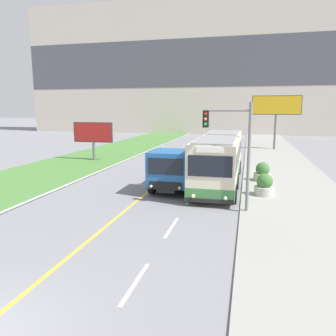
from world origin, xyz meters
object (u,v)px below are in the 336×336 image
(planter_round_near, at_px, (264,186))
(dump_truck, at_px, (174,170))
(city_bus, at_px, (220,159))
(planter_round_second, at_px, (262,173))
(billboard_large, at_px, (276,107))
(billboard_small, at_px, (93,133))
(traffic_light_mast, at_px, (234,142))

(planter_round_near, bearing_deg, dump_truck, 178.66)
(city_bus, relative_size, planter_round_second, 9.11)
(billboard_large, distance_m, planter_round_near, 23.21)
(dump_truck, distance_m, billboard_small, 14.13)
(city_bus, height_order, traffic_light_mast, traffic_light_mast)
(billboard_small, bearing_deg, billboard_large, 36.05)
(billboard_large, relative_size, billboard_small, 1.63)
(traffic_light_mast, xyz_separation_m, planter_round_second, (1.68, 7.16, -2.74))
(dump_truck, bearing_deg, planter_round_near, -1.34)
(dump_truck, height_order, traffic_light_mast, traffic_light_mast)
(city_bus, relative_size, planter_round_near, 9.23)
(billboard_small, distance_m, planter_round_second, 16.70)
(billboard_small, bearing_deg, planter_round_near, -32.63)
(billboard_large, height_order, planter_round_second, billboard_large)
(city_bus, height_order, billboard_small, billboard_small)
(planter_round_near, height_order, planter_round_second, planter_round_second)
(billboard_large, bearing_deg, planter_round_second, -96.33)
(dump_truck, xyz_separation_m, billboard_small, (-10.12, 9.77, 1.30))
(dump_truck, bearing_deg, traffic_light_mast, -42.20)
(city_bus, height_order, dump_truck, city_bus)
(city_bus, xyz_separation_m, planter_round_second, (2.83, 1.21, -1.00))
(city_bus, bearing_deg, billboard_large, 76.17)
(city_bus, xyz_separation_m, planter_round_near, (2.79, -2.74, -1.01))
(billboard_large, xyz_separation_m, planter_round_near, (-2.11, -22.68, -4.46))
(planter_round_near, bearing_deg, billboard_large, 84.67)
(dump_truck, xyz_separation_m, billboard_large, (7.44, 22.55, 3.79))
(billboard_large, relative_size, planter_round_second, 5.08)
(city_bus, relative_size, traffic_light_mast, 2.21)
(city_bus, bearing_deg, billboard_small, 150.53)
(billboard_small, relative_size, planter_round_second, 3.11)
(traffic_light_mast, height_order, billboard_small, traffic_light_mast)
(city_bus, height_order, planter_round_near, city_bus)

